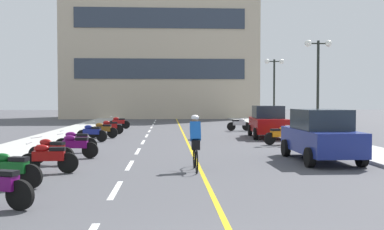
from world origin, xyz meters
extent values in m
plane|color=#47474C|center=(0.00, 21.00, 0.00)|extent=(140.00, 140.00, 0.00)
cube|color=#A8A8A3|center=(-7.20, 24.00, 0.06)|extent=(2.40, 72.00, 0.12)
cube|color=#A8A8A3|center=(7.20, 24.00, 0.06)|extent=(2.40, 72.00, 0.12)
cube|color=silver|center=(-2.00, 6.00, 0.00)|extent=(0.14, 2.20, 0.01)
cube|color=silver|center=(-2.00, 10.00, 0.00)|extent=(0.14, 2.20, 0.01)
cube|color=silver|center=(-2.00, 14.00, 0.00)|extent=(0.14, 2.20, 0.01)
cube|color=silver|center=(-2.00, 18.00, 0.00)|extent=(0.14, 2.20, 0.01)
cube|color=silver|center=(-2.00, 22.00, 0.00)|extent=(0.14, 2.20, 0.01)
cube|color=silver|center=(-2.00, 26.00, 0.00)|extent=(0.14, 2.20, 0.01)
cube|color=silver|center=(-2.00, 30.00, 0.00)|extent=(0.14, 2.20, 0.01)
cube|color=silver|center=(-2.00, 34.00, 0.00)|extent=(0.14, 2.20, 0.01)
cube|color=silver|center=(-2.00, 38.00, 0.00)|extent=(0.14, 2.20, 0.01)
cube|color=silver|center=(-2.00, 42.00, 0.00)|extent=(0.14, 2.20, 0.01)
cube|color=silver|center=(-2.00, 46.00, 0.00)|extent=(0.14, 2.20, 0.01)
cube|color=gold|center=(0.25, 24.00, 0.00)|extent=(0.12, 66.00, 0.01)
cube|color=#BCAD93|center=(-1.55, 49.39, 9.35)|extent=(22.50, 8.77, 18.70)
cube|color=#2D3847|center=(-1.55, 44.95, 5.61)|extent=(18.90, 0.10, 2.24)
cube|color=#2D3847|center=(-1.55, 44.95, 11.22)|extent=(18.90, 0.10, 2.24)
cylinder|color=black|center=(7.26, 18.68, 2.71)|extent=(0.14, 0.14, 5.18)
cylinder|color=black|center=(7.26, 18.68, 5.15)|extent=(1.10, 0.08, 0.08)
sphere|color=white|center=(6.71, 18.68, 5.15)|extent=(0.36, 0.36, 0.36)
sphere|color=white|center=(7.81, 18.68, 5.15)|extent=(0.36, 0.36, 0.36)
cylinder|color=black|center=(7.20, 28.16, 2.64)|extent=(0.14, 0.14, 5.05)
cylinder|color=black|center=(7.20, 28.16, 5.02)|extent=(1.10, 0.08, 0.08)
sphere|color=white|center=(6.65, 28.16, 5.02)|extent=(0.36, 0.36, 0.36)
sphere|color=white|center=(7.75, 28.16, 5.02)|extent=(0.36, 0.36, 0.36)
cylinder|color=black|center=(3.75, 12.02, 0.32)|extent=(0.22, 0.64, 0.64)
cylinder|color=black|center=(5.45, 12.03, 0.32)|extent=(0.22, 0.64, 0.64)
cylinder|color=black|center=(3.76, 9.22, 0.32)|extent=(0.22, 0.64, 0.64)
cylinder|color=black|center=(5.46, 9.23, 0.32)|extent=(0.22, 0.64, 0.64)
cube|color=navy|center=(4.60, 10.63, 0.72)|extent=(1.72, 4.21, 0.80)
cube|color=#1E2833|center=(4.60, 10.63, 1.47)|extent=(1.57, 2.21, 0.70)
cylinder|color=black|center=(4.21, 21.82, 0.32)|extent=(0.27, 0.65, 0.64)
cylinder|color=black|center=(5.91, 21.70, 0.32)|extent=(0.27, 0.65, 0.64)
cylinder|color=black|center=(4.00, 19.03, 0.32)|extent=(0.27, 0.65, 0.64)
cylinder|color=black|center=(5.70, 18.90, 0.32)|extent=(0.27, 0.65, 0.64)
cube|color=maroon|center=(4.95, 20.36, 0.72)|extent=(2.01, 4.32, 0.80)
cube|color=#1E2833|center=(4.95, 20.36, 1.47)|extent=(1.72, 2.31, 0.70)
cylinder|color=black|center=(-3.63, 4.11, 0.30)|extent=(0.60, 0.29, 0.60)
cube|color=black|center=(-3.91, 4.21, 0.72)|extent=(0.49, 0.37, 0.10)
cylinder|color=black|center=(-4.07, 6.24, 0.30)|extent=(0.61, 0.23, 0.60)
cube|color=#0C4C19|center=(-4.60, 6.37, 0.52)|extent=(0.94, 0.48, 0.28)
ellipsoid|color=#0C4C19|center=(-4.80, 6.41, 0.74)|extent=(0.48, 0.33, 0.22)
cube|color=black|center=(-4.36, 6.31, 0.72)|extent=(0.48, 0.33, 0.10)
cylinder|color=black|center=(-4.77, 8.46, 0.30)|extent=(0.60, 0.13, 0.60)
cylinder|color=black|center=(-3.67, 8.52, 0.30)|extent=(0.60, 0.13, 0.60)
cube|color=maroon|center=(-4.22, 8.49, 0.52)|extent=(0.91, 0.33, 0.28)
ellipsoid|color=maroon|center=(-4.42, 8.48, 0.74)|extent=(0.45, 0.26, 0.22)
cube|color=black|center=(-3.97, 8.50, 0.72)|extent=(0.45, 0.26, 0.10)
cylinder|color=silver|center=(-4.77, 8.46, 0.90)|extent=(0.06, 0.60, 0.03)
cylinder|color=black|center=(-5.14, 10.44, 0.30)|extent=(0.60, 0.29, 0.60)
cylinder|color=black|center=(-4.09, 10.09, 0.30)|extent=(0.60, 0.29, 0.60)
cube|color=maroon|center=(-4.61, 10.27, 0.52)|extent=(0.94, 0.55, 0.28)
ellipsoid|color=maroon|center=(-4.80, 10.33, 0.74)|extent=(0.49, 0.37, 0.22)
cube|color=black|center=(-4.38, 10.19, 0.72)|extent=(0.49, 0.37, 0.10)
cylinder|color=silver|center=(-5.14, 10.44, 0.90)|extent=(0.22, 0.58, 0.03)
cylinder|color=black|center=(-4.70, 11.92, 0.30)|extent=(0.61, 0.15, 0.60)
cylinder|color=black|center=(-3.60, 11.83, 0.30)|extent=(0.61, 0.15, 0.60)
cube|color=#590C59|center=(-4.15, 11.87, 0.52)|extent=(0.92, 0.35, 0.28)
ellipsoid|color=#590C59|center=(-4.35, 11.89, 0.74)|extent=(0.46, 0.27, 0.22)
cube|color=black|center=(-3.90, 11.85, 0.72)|extent=(0.46, 0.27, 0.10)
cylinder|color=silver|center=(-4.70, 11.92, 0.90)|extent=(0.08, 0.60, 0.03)
cylinder|color=black|center=(-5.03, 13.60, 0.30)|extent=(0.60, 0.13, 0.60)
cylinder|color=black|center=(-3.94, 13.67, 0.30)|extent=(0.60, 0.13, 0.60)
cube|color=#590C59|center=(-4.48, 13.64, 0.52)|extent=(0.91, 0.33, 0.28)
ellipsoid|color=#590C59|center=(-4.68, 13.62, 0.74)|extent=(0.45, 0.26, 0.22)
cube|color=black|center=(-4.23, 13.65, 0.72)|extent=(0.45, 0.26, 0.10)
cylinder|color=silver|center=(-5.03, 13.60, 0.90)|extent=(0.06, 0.60, 0.03)
cylinder|color=black|center=(5.15, 16.60, 0.30)|extent=(0.60, 0.30, 0.60)
cylinder|color=black|center=(4.11, 16.23, 0.30)|extent=(0.60, 0.30, 0.60)
cube|color=orange|center=(4.63, 16.41, 0.52)|extent=(0.94, 0.57, 0.28)
ellipsoid|color=orange|center=(4.82, 16.48, 0.74)|extent=(0.49, 0.37, 0.22)
cube|color=black|center=(4.39, 16.33, 0.72)|extent=(0.49, 0.37, 0.10)
cylinder|color=silver|center=(5.15, 16.60, 0.90)|extent=(0.23, 0.58, 0.03)
cylinder|color=black|center=(-5.18, 18.63, 0.30)|extent=(0.60, 0.28, 0.60)
cylinder|color=black|center=(-4.13, 18.30, 0.30)|extent=(0.60, 0.28, 0.60)
cube|color=navy|center=(-4.65, 18.47, 0.52)|extent=(0.94, 0.54, 0.28)
ellipsoid|color=navy|center=(-4.84, 18.53, 0.74)|extent=(0.49, 0.36, 0.22)
cube|color=black|center=(-4.41, 18.39, 0.72)|extent=(0.49, 0.36, 0.10)
cylinder|color=silver|center=(-5.18, 18.63, 0.90)|extent=(0.21, 0.58, 0.03)
cylinder|color=black|center=(-4.94, 20.63, 0.30)|extent=(0.61, 0.18, 0.60)
cylinder|color=black|center=(-3.85, 20.49, 0.30)|extent=(0.61, 0.18, 0.60)
cube|color=brown|center=(-4.39, 20.56, 0.52)|extent=(0.93, 0.40, 0.28)
ellipsoid|color=brown|center=(-4.59, 20.59, 0.74)|extent=(0.47, 0.30, 0.22)
cube|color=black|center=(-4.15, 20.53, 0.72)|extent=(0.47, 0.30, 0.10)
cylinder|color=silver|center=(-4.94, 20.63, 0.90)|extent=(0.11, 0.60, 0.03)
cylinder|color=black|center=(-4.90, 23.22, 0.30)|extent=(0.61, 0.20, 0.60)
cylinder|color=black|center=(-3.82, 23.41, 0.30)|extent=(0.61, 0.20, 0.60)
cube|color=maroon|center=(-4.36, 23.31, 0.52)|extent=(0.93, 0.43, 0.28)
ellipsoid|color=maroon|center=(-4.56, 23.28, 0.74)|extent=(0.47, 0.31, 0.22)
cube|color=black|center=(-4.12, 23.36, 0.72)|extent=(0.47, 0.31, 0.10)
cylinder|color=silver|center=(-4.90, 23.22, 0.90)|extent=(0.13, 0.60, 0.03)
cylinder|color=black|center=(4.76, 26.12, 0.30)|extent=(0.61, 0.18, 0.60)
cylinder|color=black|center=(3.67, 25.97, 0.30)|extent=(0.61, 0.18, 0.60)
cube|color=#B2B2B7|center=(4.21, 26.04, 0.52)|extent=(0.93, 0.40, 0.28)
ellipsoid|color=#B2B2B7|center=(4.41, 26.07, 0.74)|extent=(0.47, 0.30, 0.22)
cube|color=black|center=(3.97, 26.01, 0.72)|extent=(0.47, 0.30, 0.10)
cylinder|color=silver|center=(4.76, 26.12, 0.90)|extent=(0.11, 0.60, 0.03)
cylinder|color=black|center=(-4.94, 28.77, 0.30)|extent=(0.61, 0.16, 0.60)
cylinder|color=black|center=(-3.85, 28.66, 0.30)|extent=(0.61, 0.16, 0.60)
cube|color=maroon|center=(-4.40, 28.72, 0.52)|extent=(0.92, 0.37, 0.28)
ellipsoid|color=maroon|center=(-4.59, 28.74, 0.74)|extent=(0.46, 0.28, 0.22)
cube|color=black|center=(-4.15, 28.69, 0.72)|extent=(0.46, 0.28, 0.10)
cylinder|color=silver|center=(-4.94, 28.77, 0.90)|extent=(0.09, 0.60, 0.03)
torus|color=black|center=(0.09, 9.38, 0.34)|extent=(0.05, 0.72, 0.72)
torus|color=black|center=(0.10, 8.33, 0.34)|extent=(0.05, 0.72, 0.72)
cylinder|color=black|center=(0.09, 8.83, 0.64)|extent=(0.05, 0.95, 0.04)
cube|color=black|center=(0.09, 8.68, 0.86)|extent=(0.10, 0.20, 0.06)
cylinder|color=black|center=(0.09, 9.28, 0.89)|extent=(0.42, 0.03, 0.03)
cube|color=black|center=(0.09, 8.73, 0.79)|extent=(0.24, 0.36, 0.28)
cube|color=blue|center=(0.09, 8.88, 1.19)|extent=(0.32, 0.46, 0.61)
sphere|color=#8C6647|center=(0.09, 9.01, 1.54)|extent=(0.20, 0.20, 0.20)
ellipsoid|color=white|center=(0.09, 9.01, 1.61)|extent=(0.24, 0.26, 0.16)
camera|label=1|loc=(-0.76, -4.63, 2.15)|focal=41.58mm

